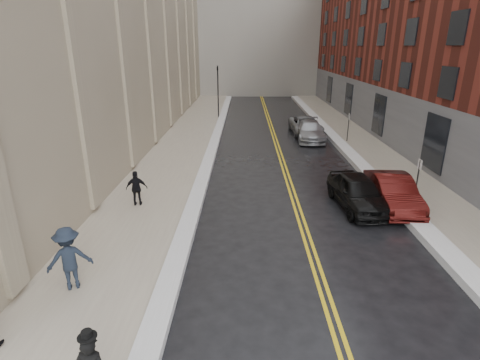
{
  "coord_description": "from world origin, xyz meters",
  "views": [
    {
      "loc": [
        0.09,
        -8.01,
        6.95
      ],
      "look_at": [
        -0.11,
        6.94,
        1.6
      ],
      "focal_mm": 28.0,
      "sensor_mm": 36.0,
      "label": 1
    }
  ],
  "objects_px": {
    "pedestrian_b": "(69,258)",
    "pedestrian_c": "(137,188)",
    "car_maroon": "(393,192)",
    "car_silver_near": "(310,131)",
    "car_black": "(358,192)",
    "car_silver_far": "(305,125)"
  },
  "relations": [
    {
      "from": "car_black",
      "to": "car_maroon",
      "type": "xyz_separation_m",
      "value": [
        1.6,
        0.08,
        -0.02
      ]
    },
    {
      "from": "car_black",
      "to": "pedestrian_b",
      "type": "height_order",
      "value": "pedestrian_b"
    },
    {
      "from": "car_black",
      "to": "car_silver_far",
      "type": "distance_m",
      "value": 15.48
    },
    {
      "from": "car_black",
      "to": "pedestrian_b",
      "type": "distance_m",
      "value": 12.04
    },
    {
      "from": "car_maroon",
      "to": "pedestrian_c",
      "type": "bearing_deg",
      "value": -176.52
    },
    {
      "from": "car_silver_far",
      "to": "pedestrian_b",
      "type": "height_order",
      "value": "pedestrian_b"
    },
    {
      "from": "car_maroon",
      "to": "car_silver_near",
      "type": "height_order",
      "value": "car_maroon"
    },
    {
      "from": "car_silver_far",
      "to": "pedestrian_c",
      "type": "height_order",
      "value": "pedestrian_c"
    },
    {
      "from": "car_silver_near",
      "to": "car_silver_far",
      "type": "relative_size",
      "value": 1.0
    },
    {
      "from": "car_black",
      "to": "car_maroon",
      "type": "bearing_deg",
      "value": -2.32
    },
    {
      "from": "car_maroon",
      "to": "car_silver_near",
      "type": "xyz_separation_m",
      "value": [
        -1.6,
        13.06,
        -0.01
      ]
    },
    {
      "from": "car_silver_far",
      "to": "pedestrian_c",
      "type": "bearing_deg",
      "value": -124.76
    },
    {
      "from": "car_silver_far",
      "to": "car_black",
      "type": "bearing_deg",
      "value": -92.26
    },
    {
      "from": "pedestrian_b",
      "to": "pedestrian_c",
      "type": "height_order",
      "value": "pedestrian_b"
    },
    {
      "from": "car_black",
      "to": "car_silver_far",
      "type": "bearing_deg",
      "value": 84.68
    },
    {
      "from": "car_black",
      "to": "car_silver_far",
      "type": "xyz_separation_m",
      "value": [
        0.0,
        15.48,
        -0.06
      ]
    },
    {
      "from": "car_black",
      "to": "car_silver_near",
      "type": "height_order",
      "value": "car_black"
    },
    {
      "from": "car_silver_far",
      "to": "pedestrian_b",
      "type": "distance_m",
      "value": 24.1
    },
    {
      "from": "car_black",
      "to": "pedestrian_b",
      "type": "relative_size",
      "value": 2.27
    },
    {
      "from": "car_black",
      "to": "car_maroon",
      "type": "height_order",
      "value": "car_black"
    },
    {
      "from": "car_silver_near",
      "to": "pedestrian_b",
      "type": "relative_size",
      "value": 2.57
    },
    {
      "from": "car_maroon",
      "to": "pedestrian_b",
      "type": "height_order",
      "value": "pedestrian_b"
    }
  ]
}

